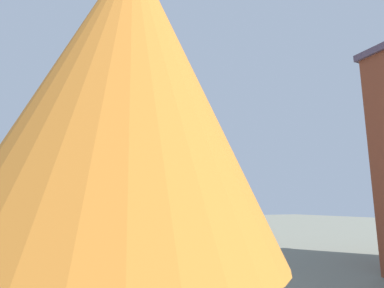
# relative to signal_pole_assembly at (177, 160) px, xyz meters

# --- Properties ---
(ground_plane) EXTENTS (120.00, 120.00, 0.00)m
(ground_plane) POSITION_rel_signal_pole_assembly_xyz_m (-1.41, 0.35, -4.92)
(ground_plane) COLOR gray
(signal_pole_assembly) EXTENTS (5.94, 1.73, 7.00)m
(signal_pole_assembly) POSITION_rel_signal_pole_assembly_xyz_m (0.00, 0.00, 0.00)
(signal_pole_assembly) COLOR black
(signal_pole_assembly) RESTS_ON ground_plane
(utility_pole) EXTENTS (1.73, 0.73, 8.07)m
(utility_pole) POSITION_rel_signal_pole_assembly_xyz_m (2.33, 4.18, -0.77)
(utility_pole) COLOR brown
(utility_pole) RESTS_ON ground_plane
(fire_hydrant) EXTENTS (0.33, 0.24, 0.83)m
(fire_hydrant) POSITION_rel_signal_pole_assembly_xyz_m (2.57, 2.75, -4.51)
(fire_hydrant) COLOR #F1B311
(fire_hydrant) RESTS_ON ground_plane
(tree_near) EXTENTS (4.06, 4.06, 6.69)m
(tree_near) POSITION_rel_signal_pole_assembly_xyz_m (-9.62, 4.58, -0.50)
(tree_near) COLOR brown
(tree_near) RESTS_ON ground_plane
(tree_mid) EXTENTS (4.00, 4.00, 6.23)m
(tree_mid) POSITION_rel_signal_pole_assembly_xyz_m (11.29, -0.36, -0.71)
(tree_mid) COLOR brown
(tree_mid) RESTS_ON ground_plane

